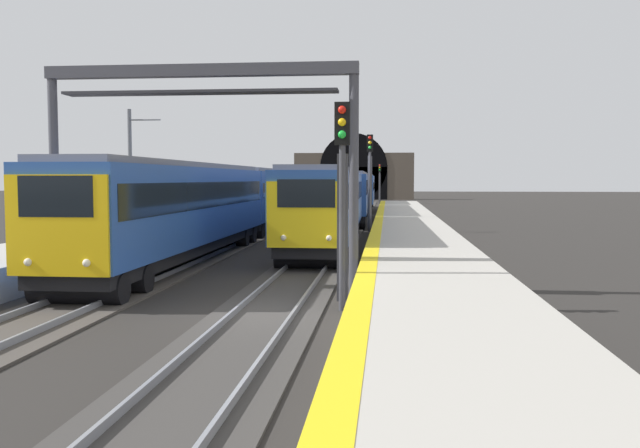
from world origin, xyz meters
The scene contains 13 objects.
ground_plane centered at (0.00, 0.00, 0.00)m, with size 320.00×320.00×0.00m, color #282623.
platform_right centered at (0.00, -4.04, 0.47)m, with size 112.00×3.81×0.95m, color #ADA89E.
platform_right_edge_strip centered at (0.00, -2.38, 0.95)m, with size 112.00×0.50×0.01m, color yellow.
track_main_line centered at (0.00, 0.00, 0.04)m, with size 160.00×2.68×0.21m.
track_adjacent_line centered at (0.00, 5.10, 0.04)m, with size 160.00×2.81×0.21m.
train_main_approaching centered at (35.17, 0.00, 2.18)m, with size 57.04×3.13×3.80m.
train_adjacent_platform centered at (18.84, 5.10, 2.23)m, with size 38.54×2.82×3.92m.
railway_signal_near centered at (0.84, -1.78, 3.14)m, with size 0.39×0.38×5.18m.
railway_signal_mid centered at (25.75, -1.78, 3.59)m, with size 0.39×0.38×6.01m.
railway_signal_far centered at (74.02, -1.78, 3.20)m, with size 0.39×0.38×5.29m.
overhead_signal_gantry centered at (3.44, 2.55, 5.07)m, with size 0.70×9.25×6.60m.
tunnel_portal centered at (91.71, 2.55, 3.73)m, with size 2.69×18.99×10.63m.
catenary_mast_near centered at (20.54, 11.42, 3.68)m, with size 0.22×1.89×7.17m.
Camera 1 is at (-15.76, -2.91, 3.30)m, focal length 37.65 mm.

